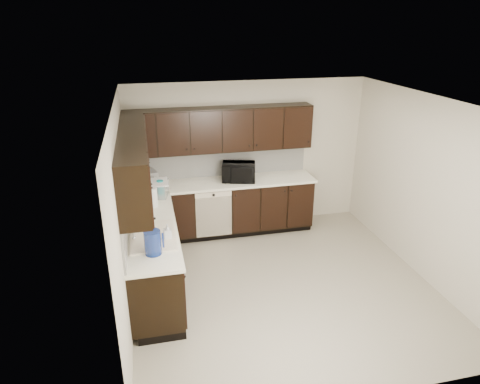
# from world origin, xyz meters

# --- Properties ---
(floor) EXTENTS (4.00, 4.00, 0.00)m
(floor) POSITION_xyz_m (0.00, 0.00, 0.00)
(floor) COLOR #9C9581
(floor) RESTS_ON ground
(ceiling) EXTENTS (4.00, 4.00, 0.00)m
(ceiling) POSITION_xyz_m (0.00, 0.00, 2.50)
(ceiling) COLOR white
(ceiling) RESTS_ON wall_back
(wall_back) EXTENTS (4.00, 0.02, 2.50)m
(wall_back) POSITION_xyz_m (0.00, 2.00, 1.25)
(wall_back) COLOR #BDB6A1
(wall_back) RESTS_ON floor
(wall_left) EXTENTS (0.02, 4.00, 2.50)m
(wall_left) POSITION_xyz_m (-2.00, 0.00, 1.25)
(wall_left) COLOR #BDB6A1
(wall_left) RESTS_ON floor
(wall_right) EXTENTS (0.02, 4.00, 2.50)m
(wall_right) POSITION_xyz_m (2.00, 0.00, 1.25)
(wall_right) COLOR #BDB6A1
(wall_right) RESTS_ON floor
(wall_front) EXTENTS (4.00, 0.02, 2.50)m
(wall_front) POSITION_xyz_m (0.00, -2.00, 1.25)
(wall_front) COLOR #BDB6A1
(wall_front) RESTS_ON floor
(lower_cabinets) EXTENTS (3.00, 2.80, 0.90)m
(lower_cabinets) POSITION_xyz_m (-1.01, 1.11, 0.41)
(lower_cabinets) COLOR black
(lower_cabinets) RESTS_ON floor
(countertop) EXTENTS (3.03, 2.83, 0.04)m
(countertop) POSITION_xyz_m (-1.01, 1.11, 0.92)
(countertop) COLOR white
(countertop) RESTS_ON lower_cabinets
(backsplash) EXTENTS (3.00, 2.80, 0.48)m
(backsplash) POSITION_xyz_m (-1.22, 1.32, 1.18)
(backsplash) COLOR silver
(backsplash) RESTS_ON countertop
(upper_cabinets) EXTENTS (3.00, 2.80, 0.70)m
(upper_cabinets) POSITION_xyz_m (-1.10, 1.20, 1.77)
(upper_cabinets) COLOR black
(upper_cabinets) RESTS_ON wall_back
(dishwasher) EXTENTS (0.58, 0.04, 0.78)m
(dishwasher) POSITION_xyz_m (-0.70, 1.41, 0.55)
(dishwasher) COLOR beige
(dishwasher) RESTS_ON lower_cabinets
(sink) EXTENTS (0.54, 0.82, 0.42)m
(sink) POSITION_xyz_m (-1.68, -0.01, 0.88)
(sink) COLOR beige
(sink) RESTS_ON countertop
(microwave) EXTENTS (0.60, 0.48, 0.29)m
(microwave) POSITION_xyz_m (-0.23, 1.67, 1.09)
(microwave) COLOR black
(microwave) RESTS_ON countertop
(soap_bottle_a) EXTENTS (0.10, 0.10, 0.20)m
(soap_bottle_a) POSITION_xyz_m (-1.50, -0.10, 1.04)
(soap_bottle_a) COLOR gray
(soap_bottle_a) RESTS_ON countertop
(soap_bottle_b) EXTENTS (0.11, 0.11, 0.26)m
(soap_bottle_b) POSITION_xyz_m (-1.82, 0.37, 1.07)
(soap_bottle_b) COLOR gray
(soap_bottle_b) RESTS_ON countertop
(toaster_oven) EXTENTS (0.47, 0.40, 0.25)m
(toaster_oven) POSITION_xyz_m (-1.75, 1.73, 1.07)
(toaster_oven) COLOR #B8B8BA
(toaster_oven) RESTS_ON countertop
(storage_bin) EXTENTS (0.58, 0.48, 0.20)m
(storage_bin) POSITION_xyz_m (-1.66, 1.35, 1.04)
(storage_bin) COLOR white
(storage_bin) RESTS_ON countertop
(blue_pitcher) EXTENTS (0.20, 0.20, 0.28)m
(blue_pitcher) POSITION_xyz_m (-1.69, -0.41, 1.08)
(blue_pitcher) COLOR navy
(blue_pitcher) RESTS_ON countertop
(teal_tumbler) EXTENTS (0.11, 0.11, 0.22)m
(teal_tumbler) POSITION_xyz_m (-1.51, 1.35, 1.05)
(teal_tumbler) COLOR #0D8B94
(teal_tumbler) RESTS_ON countertop
(paper_towel_roll) EXTENTS (0.16, 0.16, 0.28)m
(paper_towel_roll) POSITION_xyz_m (-1.63, 0.93, 1.08)
(paper_towel_roll) COLOR silver
(paper_towel_roll) RESTS_ON countertop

